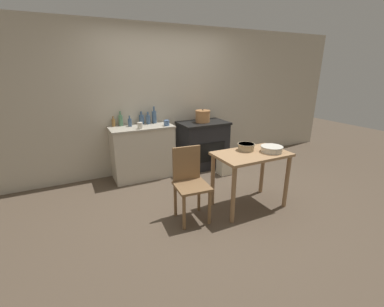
{
  "coord_description": "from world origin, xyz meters",
  "views": [
    {
      "loc": [
        -1.66,
        -2.87,
        1.83
      ],
      "look_at": [
        0.0,
        0.47,
        0.59
      ],
      "focal_mm": 24.0,
      "sensor_mm": 36.0,
      "label": 1
    }
  ],
  "objects_px": {
    "work_table": "(251,163)",
    "bottle_left": "(148,119)",
    "stove": "(203,144)",
    "stock_pot": "(203,116)",
    "cup_mid_right": "(167,123)",
    "bottle_mid_left": "(142,119)",
    "flour_sack": "(226,165)",
    "mixing_bowl_small": "(246,147)",
    "cup_right": "(140,126)",
    "bottle_center_left": "(154,117)",
    "bottle_center": "(121,120)",
    "bottle_center_right": "(114,123)",
    "chair": "(190,181)",
    "mixing_bowl_large": "(272,149)",
    "bottle_far_left": "(130,122)"
  },
  "relations": [
    {
      "from": "work_table",
      "to": "bottle_left",
      "type": "xyz_separation_m",
      "value": [
        -0.84,
        1.77,
        0.35
      ]
    },
    {
      "from": "stove",
      "to": "stock_pot",
      "type": "distance_m",
      "value": 0.55
    },
    {
      "from": "stock_pot",
      "to": "cup_mid_right",
      "type": "xyz_separation_m",
      "value": [
        -0.76,
        -0.12,
        -0.03
      ]
    },
    {
      "from": "bottle_mid_left",
      "to": "flour_sack",
      "type": "bearing_deg",
      "value": -29.13
    },
    {
      "from": "mixing_bowl_small",
      "to": "cup_right",
      "type": "distance_m",
      "value": 1.73
    },
    {
      "from": "flour_sack",
      "to": "bottle_center_left",
      "type": "height_order",
      "value": "bottle_center_left"
    },
    {
      "from": "stock_pot",
      "to": "bottle_center",
      "type": "relative_size",
      "value": 1.13
    },
    {
      "from": "bottle_center",
      "to": "stock_pot",
      "type": "bearing_deg",
      "value": -8.38
    },
    {
      "from": "stove",
      "to": "bottle_center_right",
      "type": "relative_size",
      "value": 5.3
    },
    {
      "from": "bottle_left",
      "to": "bottle_center_left",
      "type": "distance_m",
      "value": 0.13
    },
    {
      "from": "chair",
      "to": "cup_mid_right",
      "type": "relative_size",
      "value": 9.69
    },
    {
      "from": "stove",
      "to": "bottle_left",
      "type": "xyz_separation_m",
      "value": [
        -1.0,
        0.15,
        0.55
      ]
    },
    {
      "from": "work_table",
      "to": "mixing_bowl_large",
      "type": "xyz_separation_m",
      "value": [
        0.26,
        -0.08,
        0.19
      ]
    },
    {
      "from": "bottle_center",
      "to": "bottle_center_right",
      "type": "height_order",
      "value": "bottle_center"
    },
    {
      "from": "mixing_bowl_large",
      "to": "mixing_bowl_small",
      "type": "bearing_deg",
      "value": 141.29
    },
    {
      "from": "stove",
      "to": "flour_sack",
      "type": "xyz_separation_m",
      "value": [
        0.2,
        -0.52,
        -0.28
      ]
    },
    {
      "from": "bottle_center",
      "to": "bottle_center_right",
      "type": "distance_m",
      "value": 0.12
    },
    {
      "from": "chair",
      "to": "bottle_mid_left",
      "type": "bearing_deg",
      "value": 97.94
    },
    {
      "from": "bottle_far_left",
      "to": "bottle_center_right",
      "type": "xyz_separation_m",
      "value": [
        -0.24,
        0.11,
        -0.0
      ]
    },
    {
      "from": "stock_pot",
      "to": "bottle_left",
      "type": "xyz_separation_m",
      "value": [
        -1.0,
        0.16,
        0.0
      ]
    },
    {
      "from": "stove",
      "to": "bottle_far_left",
      "type": "relative_size",
      "value": 5.03
    },
    {
      "from": "bottle_far_left",
      "to": "cup_right",
      "type": "bearing_deg",
      "value": -66.73
    },
    {
      "from": "flour_sack",
      "to": "mixing_bowl_small",
      "type": "bearing_deg",
      "value": -110.04
    },
    {
      "from": "work_table",
      "to": "bottle_center",
      "type": "distance_m",
      "value": 2.28
    },
    {
      "from": "bottle_center_right",
      "to": "chair",
      "type": "bearing_deg",
      "value": -71.76
    },
    {
      "from": "bottle_mid_left",
      "to": "bottle_center",
      "type": "xyz_separation_m",
      "value": [
        -0.35,
        0.01,
        0.01
      ]
    },
    {
      "from": "flour_sack",
      "to": "bottle_center",
      "type": "bearing_deg",
      "value": 156.08
    },
    {
      "from": "flour_sack",
      "to": "cup_mid_right",
      "type": "distance_m",
      "value": 1.31
    },
    {
      "from": "stove",
      "to": "bottle_left",
      "type": "height_order",
      "value": "bottle_left"
    },
    {
      "from": "work_table",
      "to": "stock_pot",
      "type": "relative_size",
      "value": 3.5
    },
    {
      "from": "chair",
      "to": "cup_right",
      "type": "bearing_deg",
      "value": 103.91
    },
    {
      "from": "chair",
      "to": "cup_mid_right",
      "type": "height_order",
      "value": "cup_mid_right"
    },
    {
      "from": "chair",
      "to": "bottle_center_right",
      "type": "relative_size",
      "value": 5.38
    },
    {
      "from": "mixing_bowl_large",
      "to": "bottle_center_right",
      "type": "xyz_separation_m",
      "value": [
        -1.68,
        1.91,
        0.15
      ]
    },
    {
      "from": "bottle_far_left",
      "to": "bottle_center",
      "type": "xyz_separation_m",
      "value": [
        -0.12,
        0.11,
        0.03
      ]
    },
    {
      "from": "bottle_left",
      "to": "flour_sack",
      "type": "bearing_deg",
      "value": -29.44
    },
    {
      "from": "bottle_left",
      "to": "bottle_center_right",
      "type": "relative_size",
      "value": 1.23
    },
    {
      "from": "stock_pot",
      "to": "bottle_far_left",
      "type": "bearing_deg",
      "value": 175.72
    },
    {
      "from": "bottle_center",
      "to": "cup_mid_right",
      "type": "bearing_deg",
      "value": -25.92
    },
    {
      "from": "work_table",
      "to": "mixing_bowl_large",
      "type": "relative_size",
      "value": 3.35
    },
    {
      "from": "stock_pot",
      "to": "bottle_far_left",
      "type": "height_order",
      "value": "stock_pot"
    },
    {
      "from": "bottle_center_left",
      "to": "bottle_center",
      "type": "xyz_separation_m",
      "value": [
        -0.58,
        0.04,
        -0.02
      ]
    },
    {
      "from": "bottle_left",
      "to": "bottle_center_right",
      "type": "bearing_deg",
      "value": 174.28
    },
    {
      "from": "bottle_mid_left",
      "to": "bottle_center_right",
      "type": "bearing_deg",
      "value": 178.91
    },
    {
      "from": "stock_pot",
      "to": "bottle_left",
      "type": "distance_m",
      "value": 1.01
    },
    {
      "from": "stock_pot",
      "to": "bottle_mid_left",
      "type": "bearing_deg",
      "value": 169.41
    },
    {
      "from": "work_table",
      "to": "mixing_bowl_large",
      "type": "height_order",
      "value": "mixing_bowl_large"
    },
    {
      "from": "flour_sack",
      "to": "bottle_mid_left",
      "type": "bearing_deg",
      "value": 150.87
    },
    {
      "from": "stove",
      "to": "bottle_center",
      "type": "bearing_deg",
      "value": 171.73
    },
    {
      "from": "chair",
      "to": "stove",
      "type": "bearing_deg",
      "value": 61.01
    }
  ]
}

